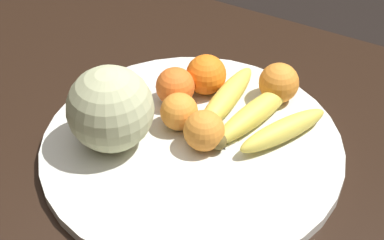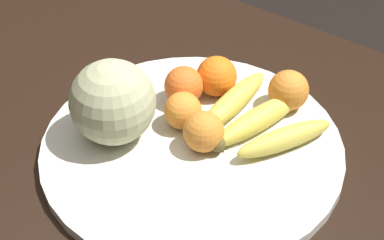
{
  "view_description": "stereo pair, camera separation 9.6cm",
  "coord_description": "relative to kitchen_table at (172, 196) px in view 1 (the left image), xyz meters",
  "views": [
    {
      "loc": [
        -0.38,
        0.63,
        1.42
      ],
      "look_at": [
        -0.03,
        -0.01,
        0.8
      ],
      "focal_mm": 60.0,
      "sensor_mm": 36.0,
      "label": 1
    },
    {
      "loc": [
        -0.46,
        0.58,
        1.42
      ],
      "look_at": [
        -0.03,
        -0.01,
        0.8
      ],
      "focal_mm": 60.0,
      "sensor_mm": 36.0,
      "label": 2
    }
  ],
  "objects": [
    {
      "name": "orange_front_right",
      "position": [
        0.01,
        -0.04,
        0.15
      ],
      "size": [
        0.06,
        0.06,
        0.06
      ],
      "color": "orange",
      "rests_on": "fruit_bowl"
    },
    {
      "name": "orange_back_right",
      "position": [
        0.04,
        -0.09,
        0.16
      ],
      "size": [
        0.06,
        0.06,
        0.06
      ],
      "color": "orange",
      "rests_on": "fruit_bowl"
    },
    {
      "name": "banana_bunch",
      "position": [
        -0.09,
        -0.1,
        0.14
      ],
      "size": [
        0.18,
        0.2,
        0.04
      ],
      "rotation": [
        0.0,
        0.0,
        4.47
      ],
      "color": "brown",
      "rests_on": "fruit_bowl"
    },
    {
      "name": "orange_mid_center",
      "position": [
        -0.1,
        -0.18,
        0.16
      ],
      "size": [
        0.07,
        0.07,
        0.07
      ],
      "color": "orange",
      "rests_on": "fruit_bowl"
    },
    {
      "name": "produce_tag",
      "position": [
        -0.05,
        -0.05,
        0.13
      ],
      "size": [
        0.08,
        0.05,
        0.0
      ],
      "rotation": [
        0.0,
        0.0,
        -0.37
      ],
      "color": "white",
      "rests_on": "fruit_bowl"
    },
    {
      "name": "melon",
      "position": [
        0.08,
        0.04,
        0.19
      ],
      "size": [
        0.13,
        0.13,
        0.13
      ],
      "color": "#B2B789",
      "rests_on": "fruit_bowl"
    },
    {
      "name": "fruit_bowl",
      "position": [
        -0.03,
        -0.01,
        0.12
      ],
      "size": [
        0.47,
        0.47,
        0.02
      ],
      "color": "silver",
      "rests_on": "kitchen_table"
    },
    {
      "name": "orange_front_left",
      "position": [
        0.01,
        -0.14,
        0.16
      ],
      "size": [
        0.07,
        0.07,
        0.07
      ],
      "color": "orange",
      "rests_on": "fruit_bowl"
    },
    {
      "name": "kitchen_table",
      "position": [
        0.0,
        0.0,
        0.0
      ],
      "size": [
        1.23,
        0.89,
        0.73
      ],
      "color": "black",
      "rests_on": "ground_plane"
    },
    {
      "name": "orange_back_left",
      "position": [
        -0.05,
        -0.02,
        0.16
      ],
      "size": [
        0.06,
        0.06,
        0.06
      ],
      "color": "orange",
      "rests_on": "fruit_bowl"
    }
  ]
}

